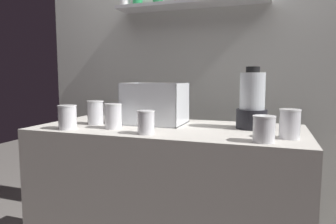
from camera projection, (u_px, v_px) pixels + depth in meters
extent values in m
cube|color=beige|center=(168.00, 208.00, 1.66)|extent=(1.40, 0.64, 0.90)
cube|color=silver|center=(201.00, 66.00, 2.29)|extent=(2.60, 0.04, 2.50)
cube|color=silver|center=(190.00, 4.00, 2.15)|extent=(1.11, 0.20, 0.02)
cylinder|color=#268C4C|center=(138.00, 0.00, 2.28)|extent=(0.08, 0.08, 0.11)
cube|color=white|center=(155.00, 123.00, 1.73)|extent=(0.33, 0.26, 0.01)
cube|color=white|center=(146.00, 105.00, 1.60)|extent=(0.33, 0.01, 0.23)
cube|color=white|center=(163.00, 102.00, 1.83)|extent=(0.33, 0.01, 0.23)
cube|color=white|center=(129.00, 103.00, 1.77)|extent=(0.01, 0.26, 0.23)
cube|color=white|center=(183.00, 104.00, 1.66)|extent=(0.01, 0.26, 0.23)
cone|color=orange|center=(164.00, 120.00, 1.71)|extent=(0.15, 0.17, 0.03)
cone|color=orange|center=(160.00, 120.00, 1.70)|extent=(0.20, 0.08, 0.03)
cone|color=orange|center=(161.00, 120.00, 1.73)|extent=(0.09, 0.20, 0.03)
cone|color=orange|center=(150.00, 119.00, 1.75)|extent=(0.04, 0.16, 0.02)
cone|color=orange|center=(151.00, 114.00, 1.72)|extent=(0.19, 0.06, 0.03)
cone|color=orange|center=(163.00, 114.00, 1.74)|extent=(0.03, 0.16, 0.03)
cone|color=orange|center=(156.00, 113.00, 1.72)|extent=(0.18, 0.04, 0.04)
cone|color=orange|center=(153.00, 113.00, 1.74)|extent=(0.19, 0.13, 0.03)
cylinder|color=black|center=(251.00, 119.00, 1.55)|extent=(0.16, 0.16, 0.10)
cylinder|color=silver|center=(252.00, 91.00, 1.54)|extent=(0.13, 0.13, 0.19)
cylinder|color=red|center=(252.00, 105.00, 1.54)|extent=(0.11, 0.11, 0.04)
cylinder|color=black|center=(253.00, 70.00, 1.52)|extent=(0.07, 0.07, 0.03)
cylinder|color=white|center=(67.00, 118.00, 1.53)|extent=(0.09, 0.09, 0.12)
cylinder|color=yellow|center=(68.00, 120.00, 1.53)|extent=(0.08, 0.08, 0.09)
cylinder|color=white|center=(67.00, 106.00, 1.53)|extent=(0.09, 0.09, 0.01)
cylinder|color=white|center=(95.00, 113.00, 1.69)|extent=(0.09, 0.09, 0.13)
cylinder|color=orange|center=(96.00, 115.00, 1.70)|extent=(0.08, 0.08, 0.11)
cylinder|color=white|center=(95.00, 101.00, 1.69)|extent=(0.09, 0.09, 0.01)
cylinder|color=white|center=(113.00, 117.00, 1.56)|extent=(0.09, 0.09, 0.12)
cylinder|color=red|center=(113.00, 122.00, 1.56)|extent=(0.08, 0.08, 0.07)
cylinder|color=white|center=(113.00, 104.00, 1.55)|extent=(0.09, 0.09, 0.01)
cylinder|color=white|center=(146.00, 123.00, 1.40)|extent=(0.08, 0.08, 0.10)
cylinder|color=yellow|center=(146.00, 127.00, 1.40)|extent=(0.07, 0.07, 0.07)
cylinder|color=white|center=(146.00, 111.00, 1.40)|extent=(0.08, 0.08, 0.01)
cylinder|color=white|center=(264.00, 130.00, 1.22)|extent=(0.09, 0.09, 0.10)
cylinder|color=yellow|center=(264.00, 132.00, 1.22)|extent=(0.08, 0.08, 0.08)
cylinder|color=white|center=(264.00, 116.00, 1.22)|extent=(0.09, 0.09, 0.01)
cylinder|color=white|center=(290.00, 125.00, 1.29)|extent=(0.09, 0.09, 0.12)
cylinder|color=maroon|center=(290.00, 128.00, 1.30)|extent=(0.08, 0.08, 0.09)
cylinder|color=white|center=(290.00, 110.00, 1.29)|extent=(0.09, 0.09, 0.01)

